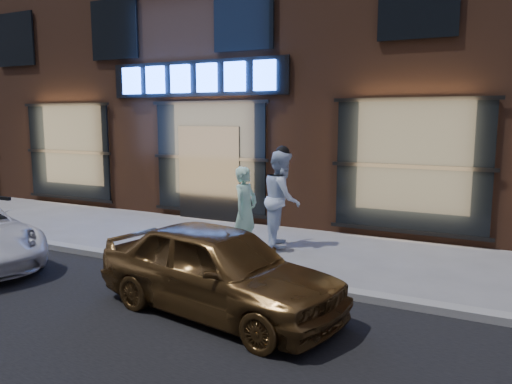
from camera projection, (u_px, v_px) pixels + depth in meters
The scene contains 6 objects.
ground at pixel (100, 256), 9.51m from camera, with size 90.00×90.00×0.00m, color slate.
curb at pixel (100, 253), 9.50m from camera, with size 60.00×0.25×0.12m, color gray.
storefront_building at pixel (276, 37), 15.79m from camera, with size 30.20×8.28×10.30m.
man_bowtie at pixel (245, 210), 9.65m from camera, with size 0.62×0.40×1.69m, color #BCF7D9.
man_cap at pixel (282, 198), 10.20m from camera, with size 0.96×0.74×1.97m, color white.
gold_sedan at pixel (218, 269), 6.68m from camera, with size 1.45×3.60×1.23m, color brown.
Camera 1 is at (6.83, -6.87, 2.63)m, focal length 35.00 mm.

